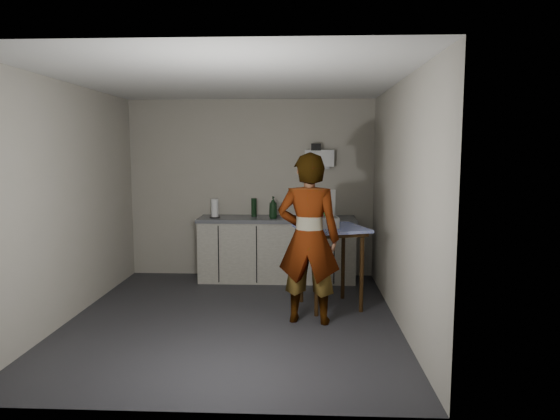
{
  "coord_description": "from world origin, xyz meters",
  "views": [
    {
      "loc": [
        0.77,
        -5.34,
        1.87
      ],
      "look_at": [
        0.5,
        0.45,
        1.17
      ],
      "focal_mm": 32.0,
      "sensor_mm": 36.0,
      "label": 1
    }
  ],
  "objects_px": {
    "standing_man": "(309,239)",
    "paper_towel": "(215,209)",
    "soap_bottle": "(273,207)",
    "kitchen_counter": "(277,251)",
    "soda_can": "(272,213)",
    "side_table": "(331,237)",
    "dish_rack": "(318,213)",
    "bakery_box": "(324,219)",
    "dark_bottle": "(254,207)"
  },
  "relations": [
    {
      "from": "standing_man",
      "to": "soap_bottle",
      "type": "bearing_deg",
      "value": -66.24
    },
    {
      "from": "kitchen_counter",
      "to": "paper_towel",
      "type": "height_order",
      "value": "paper_towel"
    },
    {
      "from": "standing_man",
      "to": "soap_bottle",
      "type": "relative_size",
      "value": 5.93
    },
    {
      "from": "paper_towel",
      "to": "dish_rack",
      "type": "height_order",
      "value": "dish_rack"
    },
    {
      "from": "kitchen_counter",
      "to": "side_table",
      "type": "height_order",
      "value": "side_table"
    },
    {
      "from": "kitchen_counter",
      "to": "bakery_box",
      "type": "relative_size",
      "value": 5.22
    },
    {
      "from": "kitchen_counter",
      "to": "standing_man",
      "type": "distance_m",
      "value": 1.87
    },
    {
      "from": "kitchen_counter",
      "to": "side_table",
      "type": "bearing_deg",
      "value": -60.05
    },
    {
      "from": "soda_can",
      "to": "dish_rack",
      "type": "bearing_deg",
      "value": -3.53
    },
    {
      "from": "standing_man",
      "to": "bakery_box",
      "type": "distance_m",
      "value": 0.58
    },
    {
      "from": "side_table",
      "to": "paper_towel",
      "type": "distance_m",
      "value": 1.97
    },
    {
      "from": "standing_man",
      "to": "bakery_box",
      "type": "bearing_deg",
      "value": -101.91
    },
    {
      "from": "side_table",
      "to": "bakery_box",
      "type": "height_order",
      "value": "bakery_box"
    },
    {
      "from": "side_table",
      "to": "standing_man",
      "type": "bearing_deg",
      "value": -135.05
    },
    {
      "from": "dark_bottle",
      "to": "soap_bottle",
      "type": "bearing_deg",
      "value": -33.41
    },
    {
      "from": "soda_can",
      "to": "dish_rack",
      "type": "xyz_separation_m",
      "value": [
        0.66,
        -0.04,
        0.01
      ]
    },
    {
      "from": "side_table",
      "to": "paper_towel",
      "type": "height_order",
      "value": "paper_towel"
    },
    {
      "from": "dark_bottle",
      "to": "dish_rack",
      "type": "bearing_deg",
      "value": -4.81
    },
    {
      "from": "soda_can",
      "to": "dish_rack",
      "type": "height_order",
      "value": "dish_rack"
    },
    {
      "from": "standing_man",
      "to": "dish_rack",
      "type": "relative_size",
      "value": 4.29
    },
    {
      "from": "dish_rack",
      "to": "side_table",
      "type": "bearing_deg",
      "value": -84.61
    },
    {
      "from": "standing_man",
      "to": "paper_towel",
      "type": "bearing_deg",
      "value": -44.64
    },
    {
      "from": "paper_towel",
      "to": "bakery_box",
      "type": "height_order",
      "value": "bakery_box"
    },
    {
      "from": "side_table",
      "to": "dish_rack",
      "type": "height_order",
      "value": "dish_rack"
    },
    {
      "from": "side_table",
      "to": "soap_bottle",
      "type": "bearing_deg",
      "value": 105.68
    },
    {
      "from": "standing_man",
      "to": "dish_rack",
      "type": "height_order",
      "value": "standing_man"
    },
    {
      "from": "soap_bottle",
      "to": "dark_bottle",
      "type": "height_order",
      "value": "soap_bottle"
    },
    {
      "from": "standing_man",
      "to": "side_table",
      "type": "bearing_deg",
      "value": -109.21
    },
    {
      "from": "side_table",
      "to": "bakery_box",
      "type": "bearing_deg",
      "value": 165.11
    },
    {
      "from": "soap_bottle",
      "to": "soda_can",
      "type": "distance_m",
      "value": 0.18
    },
    {
      "from": "dish_rack",
      "to": "bakery_box",
      "type": "distance_m",
      "value": 1.24
    },
    {
      "from": "soap_bottle",
      "to": "dish_rack",
      "type": "bearing_deg",
      "value": 10.09
    },
    {
      "from": "kitchen_counter",
      "to": "dark_bottle",
      "type": "relative_size",
      "value": 8.41
    },
    {
      "from": "dark_bottle",
      "to": "paper_towel",
      "type": "distance_m",
      "value": 0.56
    },
    {
      "from": "dark_bottle",
      "to": "kitchen_counter",
      "type": "bearing_deg",
      "value": -14.76
    },
    {
      "from": "standing_man",
      "to": "paper_towel",
      "type": "distance_m",
      "value": 2.15
    },
    {
      "from": "soda_can",
      "to": "dark_bottle",
      "type": "height_order",
      "value": "dark_bottle"
    },
    {
      "from": "dark_bottle",
      "to": "soda_can",
      "type": "bearing_deg",
      "value": -7.97
    },
    {
      "from": "kitchen_counter",
      "to": "soda_can",
      "type": "height_order",
      "value": "soda_can"
    },
    {
      "from": "dark_bottle",
      "to": "bakery_box",
      "type": "relative_size",
      "value": 0.62
    },
    {
      "from": "soda_can",
      "to": "bakery_box",
      "type": "height_order",
      "value": "bakery_box"
    },
    {
      "from": "paper_towel",
      "to": "soda_can",
      "type": "bearing_deg",
      "value": 7.85
    },
    {
      "from": "side_table",
      "to": "paper_towel",
      "type": "xyz_separation_m",
      "value": [
        -1.59,
        1.16,
        0.19
      ]
    },
    {
      "from": "standing_man",
      "to": "soap_bottle",
      "type": "xyz_separation_m",
      "value": [
        -0.48,
        1.65,
        0.14
      ]
    },
    {
      "from": "side_table",
      "to": "soap_bottle",
      "type": "height_order",
      "value": "soap_bottle"
    },
    {
      "from": "standing_man",
      "to": "dish_rack",
      "type": "xyz_separation_m",
      "value": [
        0.15,
        1.76,
        0.06
      ]
    },
    {
      "from": "soap_bottle",
      "to": "soda_can",
      "type": "xyz_separation_m",
      "value": [
        -0.02,
        0.15,
        -0.1
      ]
    },
    {
      "from": "kitchen_counter",
      "to": "soap_bottle",
      "type": "height_order",
      "value": "soap_bottle"
    },
    {
      "from": "standing_man",
      "to": "bakery_box",
      "type": "relative_size",
      "value": 4.3
    },
    {
      "from": "dish_rack",
      "to": "bakery_box",
      "type": "xyz_separation_m",
      "value": [
        0.03,
        -1.23,
        0.09
      ]
    }
  ]
}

